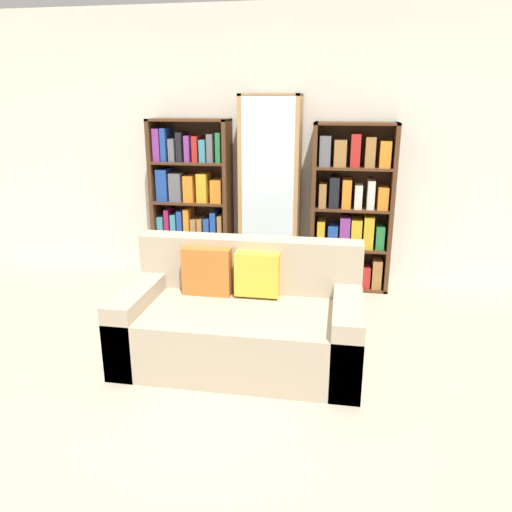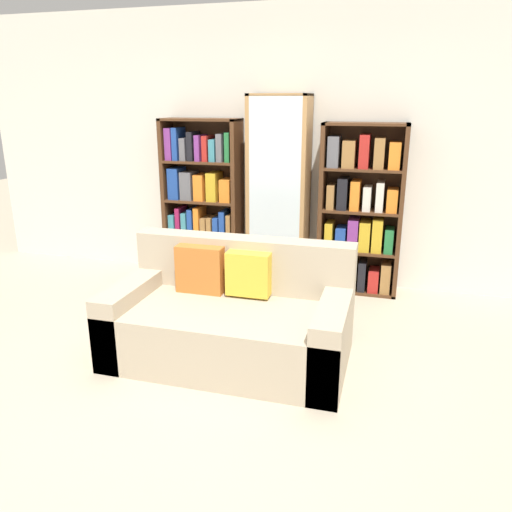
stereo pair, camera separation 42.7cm
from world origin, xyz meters
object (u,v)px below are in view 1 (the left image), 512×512
at_px(wine_bottle, 331,298).
at_px(bookshelf_right, 352,212).
at_px(display_cabinet, 270,194).
at_px(bookshelf_left, 191,205).
at_px(couch, 242,320).

bearing_deg(wine_bottle, bookshelf_right, 78.09).
height_order(display_cabinet, bookshelf_right, display_cabinet).
distance_m(bookshelf_left, bookshelf_right, 1.63).
height_order(bookshelf_left, wine_bottle, bookshelf_left).
xyz_separation_m(couch, display_cabinet, (-0.03, 1.60, 0.65)).
distance_m(bookshelf_left, wine_bottle, 1.76).
bearing_deg(display_cabinet, bookshelf_right, 1.19).
relative_size(bookshelf_left, bookshelf_right, 1.01).
bearing_deg(bookshelf_left, couch, -62.08).
height_order(bookshelf_left, bookshelf_right, bookshelf_left).
bearing_deg(couch, bookshelf_right, 64.36).
height_order(couch, display_cabinet, display_cabinet).
xyz_separation_m(display_cabinet, wine_bottle, (0.65, -0.69, -0.79)).
bearing_deg(display_cabinet, bookshelf_left, 178.87).
relative_size(couch, bookshelf_right, 1.04).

